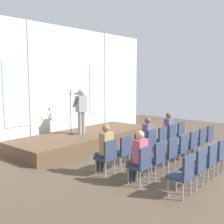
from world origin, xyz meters
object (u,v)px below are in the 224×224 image
at_px(chair_r1_c1, 156,157).
at_px(audience_r1_c0, 139,154).
at_px(chair_r0_c2, 136,146).
at_px(chair_r1_c3, 180,147).
at_px(chair_r2_c0, 183,173).
at_px(chair_r2_c2, 207,159).
at_px(mic_stand, 71,125).
at_px(chair_r2_c1, 196,166).
at_px(chair_r0_c4, 159,139).
at_px(chair_r1_c6, 207,137).
at_px(chair_r1_c2, 169,152).
at_px(chair_r0_c1, 123,150).
at_px(chair_r1_c0, 141,163).
at_px(audience_r0_c0, 105,147).
at_px(chair_r0_c0, 107,155).
at_px(chair_r0_c3, 149,142).
at_px(audience_r0_c5, 167,129).
at_px(chair_r0_c6, 178,133).
at_px(chair_r1_c5, 199,140).
at_px(chair_r1_c4, 190,144).
at_px(speaker, 81,108).
at_px(chair_r2_c3, 217,154).
at_px(chair_r0_c5, 169,136).
at_px(audience_r0_c3, 147,135).

bearing_deg(chair_r1_c1, audience_r1_c0, 172.94).
relative_size(chair_r0_c2, chair_r1_c3, 1.00).
distance_m(chair_r2_c0, chair_r2_c2, 1.32).
height_order(mic_stand, chair_r2_c1, mic_stand).
height_order(chair_r0_c4, chair_r1_c6, same).
height_order(mic_stand, chair_r0_c2, mic_stand).
bearing_deg(chair_r1_c2, audience_r1_c0, 176.46).
height_order(chair_r0_c1, chair_r1_c0, same).
bearing_deg(audience_r0_c0, mic_stand, 63.88).
relative_size(chair_r0_c0, chair_r0_c3, 1.00).
height_order(audience_r0_c5, chair_r0_c6, audience_r0_c5).
relative_size(chair_r0_c1, chair_r1_c6, 1.00).
height_order(chair_r1_c0, chair_r1_c1, same).
distance_m(chair_r0_c0, audience_r0_c0, 0.23).
relative_size(chair_r0_c2, chair_r2_c2, 1.00).
bearing_deg(chair_r1_c1, chair_r1_c6, 0.00).
xyz_separation_m(chair_r0_c3, chair_r1_c1, (-1.32, -1.09, 0.00)).
distance_m(chair_r0_c6, chair_r1_c5, 1.27).
relative_size(audience_r0_c5, chair_r1_c4, 1.44).
bearing_deg(chair_r1_c2, speaker, 83.14).
bearing_deg(mic_stand, chair_r1_c5, -67.20).
relative_size(audience_r0_c5, chair_r2_c3, 1.44).
height_order(mic_stand, audience_r0_c5, mic_stand).
bearing_deg(chair_r2_c3, chair_r0_c4, 73.13).
distance_m(chair_r1_c0, chair_r2_c0, 1.09).
relative_size(chair_r0_c0, chair_r2_c1, 1.00).
bearing_deg(chair_r1_c3, audience_r1_c0, 177.64).
xyz_separation_m(mic_stand, chair_r0_c4, (1.12, -3.16, -0.25)).
bearing_deg(chair_r0_c5, mic_stand, 119.47).
relative_size(chair_r0_c3, chair_r1_c1, 1.00).
distance_m(chair_r1_c5, chair_r1_c6, 0.66).
height_order(chair_r0_c4, chair_r2_c3, same).
distance_m(chair_r1_c2, chair_r1_c3, 0.66).
bearing_deg(chair_r0_c6, mic_stand, 127.73).
bearing_deg(chair_r0_c3, chair_r2_c3, -90.00).
bearing_deg(audience_r0_c3, chair_r0_c3, -90.00).
distance_m(chair_r0_c2, chair_r2_c1, 2.27).
distance_m(chair_r0_c3, chair_r2_c2, 2.27).
distance_m(chair_r0_c2, chair_r0_c5, 1.97).
height_order(chair_r0_c4, chair_r2_c2, same).
bearing_deg(chair_r1_c0, chair_r1_c4, 0.00).
height_order(chair_r2_c1, chair_r2_c2, same).
bearing_deg(chair_r1_c0, audience_r0_c0, 90.00).
distance_m(chair_r0_c3, chair_r2_c1, 2.54).
height_order(chair_r1_c5, chair_r2_c3, same).
bearing_deg(chair_r1_c3, chair_r0_c5, 39.51).
bearing_deg(chair_r1_c1, chair_r2_c3, -39.51).
bearing_deg(audience_r0_c5, speaker, 117.89).
bearing_deg(audience_r0_c3, chair_r2_c1, -120.31).
xyz_separation_m(chair_r1_c1, chair_r1_c5, (2.63, 0.00, 0.00)).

